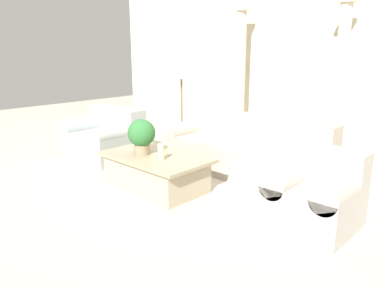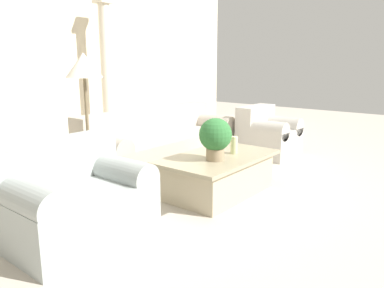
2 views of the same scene
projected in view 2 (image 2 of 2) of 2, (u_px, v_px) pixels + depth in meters
name	position (u px, v px, depth m)	size (l,w,h in m)	color
ground_plane	(185.00, 183.00, 4.59)	(16.00, 16.00, 0.00)	#BCB2A3
wall_back	(40.00, 53.00, 6.12)	(10.00, 0.06, 3.20)	beige
sofa_long	(161.00, 143.00, 5.33)	(2.44, 0.88, 0.80)	#ADA393
loveseat	(71.00, 197.00, 3.16)	(1.14, 0.88, 0.80)	#9EA6A2
coffee_table	(218.00, 174.00, 4.21)	(1.38, 0.83, 0.44)	tan
potted_plant	(215.00, 137.00, 3.93)	(0.35, 0.35, 0.45)	#937F60
pillar_candle	(234.00, 145.00, 4.24)	(0.08, 0.08, 0.20)	beige
floor_lamp	(84.00, 72.00, 4.14)	(0.40, 0.40, 1.56)	brown
column_right	(106.00, 72.00, 6.63)	(0.27, 0.27, 2.49)	beige
armchair	(267.00, 134.00, 5.90)	(0.80, 0.79, 0.77)	#B7B2A8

